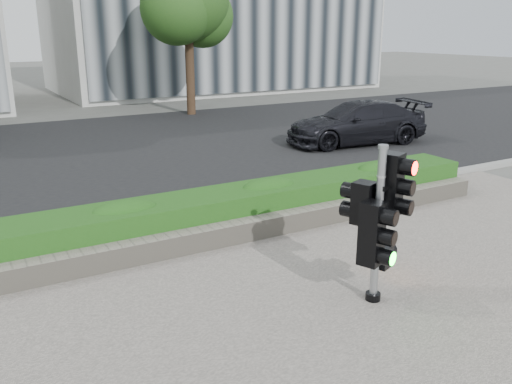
# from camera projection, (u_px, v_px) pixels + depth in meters

# --- Properties ---
(ground) EXTENTS (120.00, 120.00, 0.00)m
(ground) POSITION_uv_depth(u_px,v_px,m) (271.00, 295.00, 7.35)
(ground) COLOR #51514C
(ground) RESTS_ON ground
(road) EXTENTS (60.00, 13.00, 0.02)m
(road) POSITION_uv_depth(u_px,v_px,m) (91.00, 154.00, 15.66)
(road) COLOR black
(road) RESTS_ON ground
(curb) EXTENTS (60.00, 0.25, 0.12)m
(curb) POSITION_uv_depth(u_px,v_px,m) (182.00, 222.00, 9.95)
(curb) COLOR gray
(curb) RESTS_ON ground
(stone_wall) EXTENTS (12.00, 0.32, 0.34)m
(stone_wall) POSITION_uv_depth(u_px,v_px,m) (211.00, 237.00, 8.87)
(stone_wall) COLOR gray
(stone_wall) RESTS_ON sidewalk
(hedge) EXTENTS (12.00, 1.00, 0.68)m
(hedge) POSITION_uv_depth(u_px,v_px,m) (194.00, 216.00, 9.37)
(hedge) COLOR #3B8328
(hedge) RESTS_ON sidewalk
(tree_right) EXTENTS (4.10, 3.58, 6.53)m
(tree_right) POSITION_uv_depth(u_px,v_px,m) (187.00, 2.00, 21.59)
(tree_right) COLOR black
(tree_right) RESTS_ON ground
(traffic_signal) EXTENTS (0.76, 0.68, 2.09)m
(traffic_signal) POSITION_uv_depth(u_px,v_px,m) (377.00, 216.00, 6.88)
(traffic_signal) COLOR black
(traffic_signal) RESTS_ON sidewalk
(car_dark) EXTENTS (4.70, 2.47, 1.30)m
(car_dark) POSITION_uv_depth(u_px,v_px,m) (356.00, 123.00, 16.84)
(car_dark) COLOR black
(car_dark) RESTS_ON road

